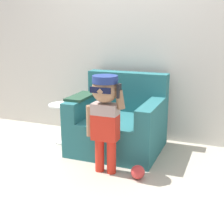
# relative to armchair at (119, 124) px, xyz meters

# --- Properties ---
(ground_plane) EXTENTS (10.00, 10.00, 0.00)m
(ground_plane) POSITION_rel_armchair_xyz_m (-0.02, -0.19, -0.31)
(ground_plane) COLOR #BCB29E
(wall_back) EXTENTS (10.00, 0.05, 2.60)m
(wall_back) POSITION_rel_armchair_xyz_m (-0.02, 0.51, 0.99)
(wall_back) COLOR silver
(wall_back) RESTS_ON ground_plane
(armchair) EXTENTS (1.00, 0.87, 0.87)m
(armchair) POSITION_rel_armchair_xyz_m (0.00, 0.00, 0.00)
(armchair) COLOR #286B70
(armchair) RESTS_ON ground_plane
(person_child) EXTENTS (0.40, 0.30, 0.97)m
(person_child) POSITION_rel_armchair_xyz_m (0.09, -0.63, 0.34)
(person_child) COLOR red
(person_child) RESTS_ON ground_plane
(side_table) EXTENTS (0.33, 0.33, 0.49)m
(side_table) POSITION_rel_armchair_xyz_m (-0.71, -0.07, -0.01)
(side_table) COLOR white
(side_table) RESTS_ON ground_plane
(toy_ball) EXTENTS (0.13, 0.13, 0.13)m
(toy_ball) POSITION_rel_armchair_xyz_m (0.43, -0.65, -0.24)
(toy_ball) COLOR #D13838
(toy_ball) RESTS_ON ground_plane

